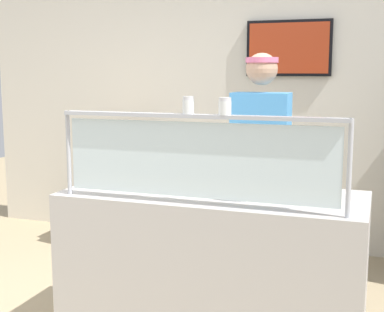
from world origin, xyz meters
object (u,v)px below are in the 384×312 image
(pizza_tray, at_px, (238,189))
(worker_figure, at_px, (260,166))
(pizza_box_stack, at_px, (121,145))
(pizza_server, at_px, (232,186))
(parmesan_shaker, at_px, (188,106))
(pepper_flake_shaker, at_px, (225,107))

(pizza_tray, xyz_separation_m, worker_figure, (0.00, 0.58, 0.04))
(worker_figure, distance_m, pizza_box_stack, 1.77)
(worker_figure, xyz_separation_m, pizza_box_stack, (-1.51, 0.93, -0.04))
(worker_figure, bearing_deg, pizza_tray, -90.12)
(pizza_tray, xyz_separation_m, pizza_server, (-0.03, -0.02, 0.02))
(parmesan_shaker, height_order, worker_figure, worker_figure)
(pizza_server, distance_m, pizza_box_stack, 2.13)
(parmesan_shaker, relative_size, pepper_flake_shaker, 1.03)
(parmesan_shaker, height_order, pepper_flake_shaker, parmesan_shaker)
(parmesan_shaker, bearing_deg, pepper_flake_shaker, -0.00)
(pizza_tray, relative_size, pepper_flake_shaker, 5.35)
(pepper_flake_shaker, relative_size, pizza_box_stack, 0.18)
(parmesan_shaker, distance_m, pizza_box_stack, 2.35)
(pepper_flake_shaker, bearing_deg, pizza_box_stack, 129.21)
(pepper_flake_shaker, height_order, pizza_box_stack, pepper_flake_shaker)
(pizza_server, xyz_separation_m, pizza_box_stack, (-1.48, 1.53, -0.03))
(parmesan_shaker, relative_size, pizza_box_stack, 0.19)
(parmesan_shaker, bearing_deg, pizza_box_stack, 125.45)
(pizza_server, bearing_deg, pizza_tray, 21.26)
(parmesan_shaker, bearing_deg, pizza_tray, 64.30)
(worker_figure, bearing_deg, pepper_flake_shaker, -88.95)
(pepper_flake_shaker, bearing_deg, pizza_tray, 92.91)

